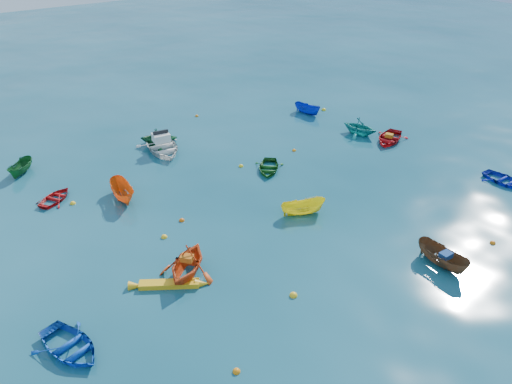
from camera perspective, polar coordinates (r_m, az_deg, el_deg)
ground at (r=28.24m, az=6.02°, el=-4.82°), size 160.00×160.00×0.00m
dinghy_blue_sw at (r=23.05m, az=-20.38°, el=-16.63°), size 3.14×3.80×0.69m
sampan_brown_mid at (r=27.56m, az=20.36°, el=-7.84°), size 1.25×3.06×1.17m
dinghy_blue_se at (r=37.03m, az=26.43°, el=0.97°), size 2.19×2.98×0.60m
dinghy_orange_w at (r=25.51m, az=-7.77°, el=-9.34°), size 4.31×4.26×1.72m
sampan_yellow_mid at (r=29.97m, az=5.35°, el=-2.51°), size 2.91×2.03×1.05m
dinghy_green_e at (r=34.74m, az=1.42°, el=2.51°), size 3.47×3.53×0.60m
dinghy_cyan_se at (r=41.20m, az=11.68°, el=6.48°), size 3.11×3.38×1.49m
dinghy_red_nw at (r=33.66m, az=-21.87°, el=-0.83°), size 3.06×2.87×0.52m
sampan_orange_n at (r=32.41m, az=-14.86°, el=-0.77°), size 1.63×3.29×1.22m
dinghy_green_n at (r=39.21m, az=-10.96°, el=5.31°), size 3.59×3.47×1.44m
dinghy_red_ne at (r=40.54m, az=14.94°, el=5.67°), size 4.08×3.59×0.70m
sampan_blue_far at (r=44.80m, az=5.87°, el=8.90°), size 1.54×2.81×1.03m
sampan_green_far at (r=37.89m, az=-25.14°, el=1.94°), size 2.45×2.54×0.99m
kayak_yellow at (r=24.97m, az=-9.87°, el=-10.56°), size 3.30×2.40×0.35m
motorboat_white at (r=38.17m, az=-10.64°, el=4.63°), size 3.99×5.07×1.55m
tarp_blue_a at (r=27.07m, az=20.88°, el=-6.77°), size 0.63×0.49×0.30m
tarp_orange_a at (r=24.92m, az=-7.89°, el=-7.48°), size 0.74×0.75×0.29m
tarp_green_b at (r=38.87m, az=-11.23°, el=6.47°), size 0.74×0.78×0.30m
tarp_orange_b at (r=40.26m, az=14.98°, el=6.26°), size 0.63×0.71×0.28m
buoy_or_a at (r=21.03m, az=-2.25°, el=-19.85°), size 0.32×0.32×0.32m
buoy_ye_a at (r=24.17m, az=4.29°, el=-11.74°), size 0.39×0.39×0.39m
buoy_or_b at (r=30.29m, az=25.42°, el=-5.32°), size 0.31×0.31×0.31m
buoy_ye_b at (r=28.30m, az=-10.45°, el=-5.12°), size 0.36×0.36×0.36m
buoy_or_c at (r=29.53m, az=-8.48°, el=-3.28°), size 0.32×0.32×0.32m
buoy_ye_c at (r=35.25m, az=-1.73°, el=2.93°), size 0.33×0.33×0.33m
buoy_or_d at (r=37.66m, az=4.38°, el=4.72°), size 0.31×0.31×0.31m
buoy_ye_d at (r=32.85m, az=-20.20°, el=-1.27°), size 0.34×0.34×0.34m
buoy_or_e at (r=44.27m, az=-6.79°, el=8.58°), size 0.30×0.30×0.30m
buoy_ye_e at (r=45.75m, az=7.75°, el=9.24°), size 0.39×0.39×0.39m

